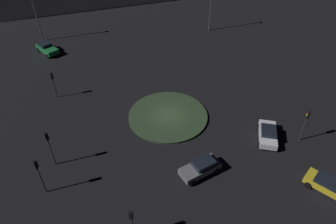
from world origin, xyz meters
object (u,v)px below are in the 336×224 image
car_grey (201,167)px  traffic_light_northeast (49,143)px  traffic_light_west (306,120)px  car_green (47,48)px  traffic_light_east (53,80)px  car_yellow (329,185)px  streetlamp_east (33,4)px  traffic_light_north (132,220)px  car_white (268,134)px  traffic_light_north_near (38,170)px

car_grey → traffic_light_northeast: bearing=-35.6°
car_grey → traffic_light_west: bearing=171.0°
car_green → traffic_light_east: 13.29m
car_yellow → streetlamp_east: streetlamp_east is taller
streetlamp_east → traffic_light_east: bearing=145.1°
streetlamp_east → car_green: bearing=147.9°
traffic_light_west → streetlamp_east: bearing=-18.6°
traffic_light_west → streetlamp_east: size_ratio=0.43×
car_grey → traffic_light_east: 22.08m
car_grey → traffic_light_north: (1.54, 9.08, 1.90)m
car_grey → streetlamp_east: 38.98m
traffic_light_northeast → traffic_light_north: (-11.71, 2.19, -0.41)m
car_green → traffic_light_west: traffic_light_west is taller
streetlamp_east → car_white: bearing=175.2°
traffic_light_east → traffic_light_north: (-20.42, 10.45, 0.03)m
car_white → car_yellow: (-7.11, 3.85, 0.02)m
traffic_light_northeast → car_green: bearing=75.2°
traffic_light_west → streetlamp_east: (44.05, -1.64, 3.41)m
traffic_light_northeast → traffic_light_north: traffic_light_northeast is taller
car_green → car_grey: bearing=-2.9°
car_yellow → streetlamp_east: bearing=-179.4°
car_yellow → streetlamp_east: (48.00, -7.25, 5.58)m
traffic_light_north_near → car_white: bearing=-26.3°
car_white → traffic_light_north: 18.39m
traffic_light_west → traffic_light_north_near: (18.65, 19.84, 0.15)m
car_yellow → car_green: bearing=-176.9°
car_yellow → traffic_light_east: 33.39m
traffic_light_east → traffic_light_north_near: 15.37m
traffic_light_north → car_green: bearing=38.0°
car_yellow → traffic_light_northeast: bearing=-146.0°
traffic_light_east → traffic_light_north_near: size_ratio=0.86×
car_green → traffic_light_northeast: traffic_light_northeast is taller
car_green → car_yellow: (-43.84, 4.64, -0.04)m
car_grey → traffic_light_north_near: (11.37, 9.77, 2.27)m
traffic_light_north → streetlamp_east: 41.07m
traffic_light_north → car_yellow: bearing=-64.9°
car_grey → traffic_light_west: (-7.28, -10.07, 2.13)m
car_grey → car_yellow: (-11.23, -4.46, -0.04)m
car_white → traffic_light_northeast: 23.20m
traffic_light_northeast → traffic_light_west: (-20.52, -16.97, -0.19)m
traffic_light_north_near → car_yellow: bearing=-43.5°
traffic_light_north → streetlamp_east: bearing=37.8°
traffic_light_north → traffic_light_north_near: bearing=72.4°
traffic_light_east → traffic_light_north_near: traffic_light_north_near is taller
car_grey → car_white: size_ratio=0.98×
car_yellow → traffic_light_north_near: bearing=-138.7°
car_yellow → traffic_light_north_near: traffic_light_north_near is taller
car_white → traffic_light_northeast: size_ratio=1.03×
traffic_light_west → traffic_light_north_near: bearing=30.3°
car_green → car_white: size_ratio=1.01×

